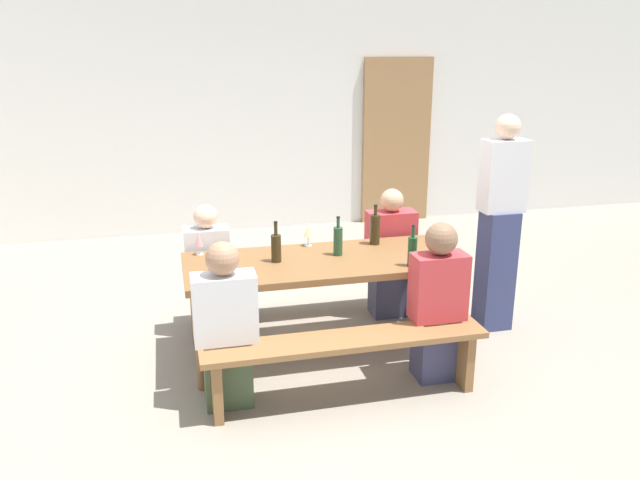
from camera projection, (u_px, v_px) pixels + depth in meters
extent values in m
plane|color=gray|center=(320.00, 351.00, 4.93)|extent=(24.00, 24.00, 0.00)
cube|color=silver|center=(250.00, 100.00, 7.79)|extent=(14.00, 0.20, 3.20)
cube|color=#9E7247|center=(397.00, 141.00, 8.24)|extent=(0.90, 0.06, 2.10)
cube|color=brown|center=(320.00, 263.00, 4.72)|extent=(1.98, 0.82, 0.05)
cylinder|color=brown|center=(200.00, 342.00, 4.30)|extent=(0.07, 0.07, 0.70)
cylinder|color=brown|center=(451.00, 316.00, 4.71)|extent=(0.07, 0.07, 0.70)
cylinder|color=brown|center=(195.00, 303.00, 4.94)|extent=(0.07, 0.07, 0.70)
cylinder|color=brown|center=(416.00, 283.00, 5.35)|extent=(0.07, 0.07, 0.70)
cube|color=olive|center=(346.00, 341.00, 4.15)|extent=(1.88, 0.30, 0.04)
cube|color=olive|center=(217.00, 387.00, 4.02)|extent=(0.06, 0.24, 0.41)
cube|color=olive|center=(463.00, 357.00, 4.40)|extent=(0.06, 0.24, 0.41)
cube|color=olive|center=(300.00, 269.00, 5.46)|extent=(1.88, 0.30, 0.04)
cube|color=olive|center=(202.00, 302.00, 5.34)|extent=(0.06, 0.24, 0.41)
cube|color=olive|center=(393.00, 285.00, 5.72)|extent=(0.06, 0.24, 0.41)
cylinder|color=#332814|center=(375.00, 230.00, 5.03)|extent=(0.08, 0.08, 0.24)
cylinder|color=#332814|center=(376.00, 211.00, 4.99)|extent=(0.03, 0.03, 0.07)
cylinder|color=black|center=(376.00, 205.00, 4.97)|extent=(0.03, 0.03, 0.01)
cylinder|color=#194723|center=(412.00, 252.00, 4.54)|extent=(0.07, 0.07, 0.21)
cylinder|color=#194723|center=(413.00, 232.00, 4.50)|extent=(0.02, 0.02, 0.08)
cylinder|color=black|center=(413.00, 226.00, 4.48)|extent=(0.03, 0.03, 0.01)
cylinder|color=#234C2D|center=(338.00, 241.00, 4.78)|extent=(0.07, 0.07, 0.21)
cylinder|color=#234C2D|center=(338.00, 223.00, 4.73)|extent=(0.02, 0.02, 0.07)
cylinder|color=black|center=(338.00, 217.00, 4.72)|extent=(0.03, 0.03, 0.01)
cylinder|color=#332814|center=(276.00, 248.00, 4.63)|extent=(0.07, 0.07, 0.20)
cylinder|color=#332814|center=(276.00, 229.00, 4.59)|extent=(0.03, 0.03, 0.09)
cylinder|color=black|center=(276.00, 222.00, 4.58)|extent=(0.03, 0.03, 0.01)
cylinder|color=silver|center=(216.00, 271.00, 4.47)|extent=(0.06, 0.06, 0.01)
cylinder|color=silver|center=(216.00, 265.00, 4.45)|extent=(0.01, 0.01, 0.08)
cone|color=beige|center=(216.00, 255.00, 4.43)|extent=(0.07, 0.07, 0.07)
cylinder|color=silver|center=(308.00, 245.00, 5.02)|extent=(0.06, 0.06, 0.01)
cylinder|color=silver|center=(308.00, 241.00, 5.01)|extent=(0.01, 0.01, 0.07)
cone|color=beige|center=(308.00, 231.00, 4.98)|extent=(0.07, 0.07, 0.08)
cylinder|color=silver|center=(200.00, 254.00, 4.81)|extent=(0.06, 0.06, 0.01)
cylinder|color=silver|center=(199.00, 250.00, 4.80)|extent=(0.01, 0.01, 0.06)
cone|color=#D18C93|center=(199.00, 240.00, 4.78)|extent=(0.06, 0.06, 0.10)
cube|color=#46583B|center=(228.00, 371.00, 4.18)|extent=(0.30, 0.24, 0.45)
cube|color=silver|center=(225.00, 308.00, 4.04)|extent=(0.40, 0.20, 0.45)
sphere|color=#A87A5B|center=(222.00, 259.00, 3.94)|extent=(0.21, 0.21, 0.21)
cube|color=#3E3F62|center=(435.00, 347.00, 4.50)|extent=(0.28, 0.24, 0.45)
cube|color=#C6383D|center=(439.00, 287.00, 4.37)|extent=(0.37, 0.20, 0.47)
sphere|color=#846047|center=(441.00, 239.00, 4.27)|extent=(0.22, 0.22, 0.22)
cube|color=#582941|center=(210.00, 306.00, 5.20)|extent=(0.26, 0.24, 0.45)
cube|color=silver|center=(207.00, 254.00, 5.07)|extent=(0.35, 0.20, 0.44)
sphere|color=beige|center=(205.00, 217.00, 4.98)|extent=(0.19, 0.19, 0.19)
cube|color=#3D3E5A|center=(389.00, 290.00, 5.55)|extent=(0.31, 0.24, 0.45)
cube|color=#C6383D|center=(391.00, 239.00, 5.41)|extent=(0.41, 0.20, 0.48)
sphere|color=tan|center=(392.00, 200.00, 5.31)|extent=(0.19, 0.19, 0.19)
cube|color=navy|center=(495.00, 270.00, 5.23)|extent=(0.25, 0.24, 1.00)
cube|color=silver|center=(504.00, 176.00, 5.00)|extent=(0.34, 0.20, 0.57)
sphere|color=beige|center=(508.00, 127.00, 4.88)|extent=(0.20, 0.20, 0.20)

